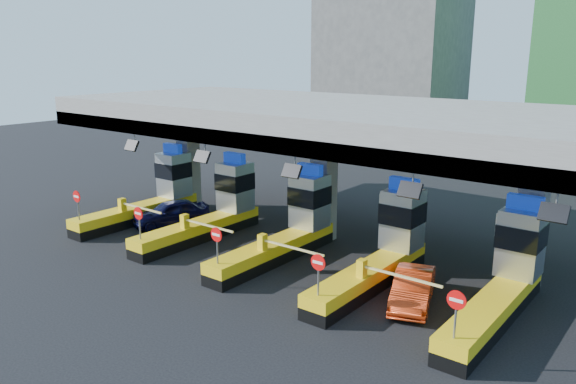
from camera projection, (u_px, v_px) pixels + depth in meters
The scene contains 10 objects.
ground at pixel (287, 255), 26.65m from camera, with size 120.00×120.00×0.00m, color black.
toll_canopy at pixel (323, 121), 27.37m from camera, with size 28.00×12.09×7.00m.
toll_lane_far_left at pixel (154, 194), 32.50m from camera, with size 4.43×8.00×4.16m.
toll_lane_left at pixel (216, 208), 29.51m from camera, with size 4.43×8.00×4.16m.
toll_lane_center at pixel (291, 226), 26.53m from camera, with size 4.43×8.00×4.16m.
toll_lane_right at pixel (385, 248), 23.54m from camera, with size 4.43×8.00×4.16m.
toll_lane_far_right at pixel (506, 276), 20.56m from camera, with size 4.43×8.00×4.16m.
bg_building_concrete at pixel (391, 56), 60.37m from camera, with size 14.00×10.00×18.00m, color #4C4C49.
van at pixel (171, 213), 31.12m from camera, with size 1.70×4.22×1.44m, color black.
red_car at pixel (413, 288), 21.36m from camera, with size 1.37×3.93×1.30m, color red.
Camera 1 is at (15.49, -19.79, 9.37)m, focal length 35.00 mm.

